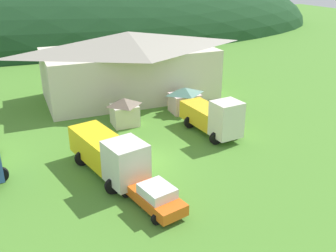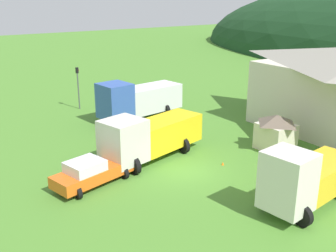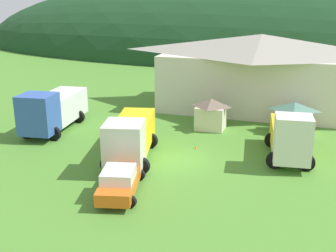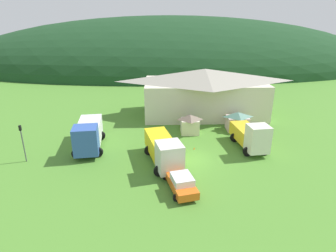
% 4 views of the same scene
% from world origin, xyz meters
% --- Properties ---
extents(ground_plane, '(200.00, 200.00, 0.00)m').
position_xyz_m(ground_plane, '(0.00, 0.00, 0.00)').
color(ground_plane, '#4C842D').
extents(forested_hill_backdrop, '(133.79, 60.00, 31.16)m').
position_xyz_m(forested_hill_backdrop, '(0.00, 65.70, 0.00)').
color(forested_hill_backdrop, '#193D1E').
rests_on(forested_hill_backdrop, ground).
extents(depot_building, '(19.75, 10.32, 7.27)m').
position_xyz_m(depot_building, '(3.39, 15.47, 3.75)').
color(depot_building, beige).
rests_on(depot_building, ground).
extents(play_shed_cream, '(2.52, 2.37, 2.62)m').
position_xyz_m(play_shed_cream, '(0.36, 7.51, 1.35)').
color(play_shed_cream, beige).
rests_on(play_shed_cream, ground).
extents(play_shed_pink, '(3.06, 2.38, 2.57)m').
position_xyz_m(play_shed_pink, '(6.97, 8.48, 1.32)').
color(play_shed_pink, beige).
rests_on(play_shed_pink, ground).
extents(flatbed_truck_yellow, '(4.23, 8.25, 3.33)m').
position_xyz_m(flatbed_truck_yellow, '(-3.27, -1.07, 1.70)').
color(flatbed_truck_yellow, silver).
rests_on(flatbed_truck_yellow, ground).
extents(heavy_rig_striped, '(3.51, 6.89, 3.56)m').
position_xyz_m(heavy_rig_striped, '(6.87, 2.31, 1.68)').
color(heavy_rig_striped, silver).
rests_on(heavy_rig_striped, ground).
extents(service_pickup_orange, '(3.04, 5.36, 1.66)m').
position_xyz_m(service_pickup_orange, '(-1.87, -5.88, 0.83)').
color(service_pickup_orange, orange).
rests_on(service_pickup_orange, ground).
extents(traffic_cone_near_pickup, '(0.36, 0.36, 0.45)m').
position_xyz_m(traffic_cone_near_pickup, '(0.37, 2.45, 0.00)').
color(traffic_cone_near_pickup, orange).
rests_on(traffic_cone_near_pickup, ground).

